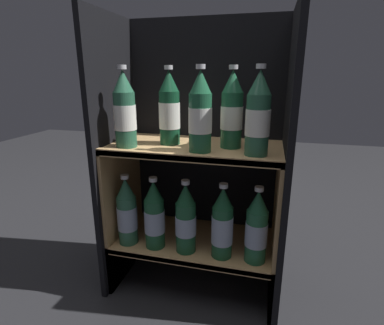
# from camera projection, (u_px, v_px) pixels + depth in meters

# --- Properties ---
(ground_plane) EXTENTS (6.00, 6.00, 0.00)m
(ground_plane) POSITION_uv_depth(u_px,v_px,m) (184.00, 309.00, 1.09)
(ground_plane) COLOR black
(fridge_back_wall) EXTENTS (0.65, 0.02, 1.02)m
(fridge_back_wall) POSITION_uv_depth(u_px,v_px,m) (205.00, 151.00, 1.24)
(fridge_back_wall) COLOR black
(fridge_back_wall) RESTS_ON ground_plane
(fridge_side_left) EXTENTS (0.02, 0.35, 1.02)m
(fridge_side_left) POSITION_uv_depth(u_px,v_px,m) (117.00, 156.00, 1.16)
(fridge_side_left) COLOR black
(fridge_side_left) RESTS_ON ground_plane
(fridge_side_right) EXTENTS (0.02, 0.35, 1.02)m
(fridge_side_right) POSITION_uv_depth(u_px,v_px,m) (285.00, 168.00, 1.01)
(fridge_side_right) COLOR black
(fridge_side_right) RESTS_ON ground_plane
(shelf_lower) EXTENTS (0.61, 0.31, 0.20)m
(shelf_lower) POSITION_uv_depth(u_px,v_px,m) (194.00, 247.00, 1.18)
(shelf_lower) COLOR tan
(shelf_lower) RESTS_ON ground_plane
(shelf_upper) EXTENTS (0.61, 0.31, 0.58)m
(shelf_upper) POSITION_uv_depth(u_px,v_px,m) (195.00, 187.00, 1.11)
(shelf_upper) COLOR tan
(shelf_upper) RESTS_ON ground_plane
(bottle_upper_front_0) EXTENTS (0.07, 0.07, 0.27)m
(bottle_upper_front_0) POSITION_uv_depth(u_px,v_px,m) (125.00, 112.00, 1.01)
(bottle_upper_front_0) COLOR #285B42
(bottle_upper_front_0) RESTS_ON shelf_upper
(bottle_upper_front_1) EXTENTS (0.07, 0.07, 0.27)m
(bottle_upper_front_1) POSITION_uv_depth(u_px,v_px,m) (200.00, 114.00, 0.94)
(bottle_upper_front_1) COLOR #1E5638
(bottle_upper_front_1) RESTS_ON shelf_upper
(bottle_upper_front_2) EXTENTS (0.07, 0.07, 0.27)m
(bottle_upper_front_2) POSITION_uv_depth(u_px,v_px,m) (258.00, 116.00, 0.90)
(bottle_upper_front_2) COLOR #285B42
(bottle_upper_front_2) RESTS_ON shelf_upper
(bottle_upper_back_0) EXTENTS (0.07, 0.07, 0.27)m
(bottle_upper_back_0) POSITION_uv_depth(u_px,v_px,m) (169.00, 110.00, 1.05)
(bottle_upper_back_0) COLOR #144228
(bottle_upper_back_0) RESTS_ON shelf_upper
(bottle_upper_back_1) EXTENTS (0.07, 0.07, 0.27)m
(bottle_upper_back_1) POSITION_uv_depth(u_px,v_px,m) (232.00, 112.00, 1.00)
(bottle_upper_back_1) COLOR #1E5638
(bottle_upper_back_1) RESTS_ON shelf_upper
(bottle_lower_front_0) EXTENTS (0.07, 0.07, 0.27)m
(bottle_lower_front_0) POSITION_uv_depth(u_px,v_px,m) (127.00, 213.00, 1.12)
(bottle_lower_front_0) COLOR #285B42
(bottle_lower_front_0) RESTS_ON shelf_lower
(bottle_lower_front_1) EXTENTS (0.07, 0.07, 0.27)m
(bottle_lower_front_1) POSITION_uv_depth(u_px,v_px,m) (154.00, 216.00, 1.09)
(bottle_lower_front_1) COLOR #194C2D
(bottle_lower_front_1) RESTS_ON shelf_lower
(bottle_lower_front_2) EXTENTS (0.07, 0.07, 0.27)m
(bottle_lower_front_2) POSITION_uv_depth(u_px,v_px,m) (186.00, 220.00, 1.06)
(bottle_lower_front_2) COLOR #194C2D
(bottle_lower_front_2) RESTS_ON shelf_lower
(bottle_lower_front_3) EXTENTS (0.07, 0.07, 0.27)m
(bottle_lower_front_3) POSITION_uv_depth(u_px,v_px,m) (222.00, 225.00, 1.03)
(bottle_lower_front_3) COLOR #194C2D
(bottle_lower_front_3) RESTS_ON shelf_lower
(bottle_lower_front_4) EXTENTS (0.07, 0.07, 0.27)m
(bottle_lower_front_4) POSITION_uv_depth(u_px,v_px,m) (256.00, 229.00, 1.00)
(bottle_lower_front_4) COLOR #1E5638
(bottle_lower_front_4) RESTS_ON shelf_lower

